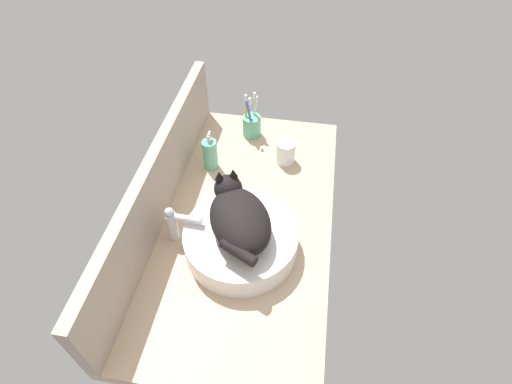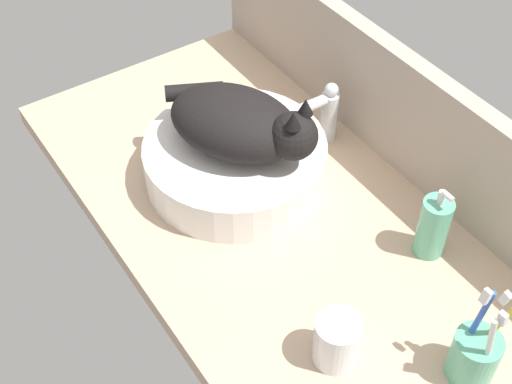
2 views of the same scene
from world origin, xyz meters
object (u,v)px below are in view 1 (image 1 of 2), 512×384
at_px(cat, 238,216).
at_px(faucet, 175,223).
at_px(sink_basin, 241,240).
at_px(toothbrush_cup, 252,125).
at_px(soap_dispenser, 210,154).
at_px(water_glass, 286,153).

bearing_deg(cat, faucet, 90.97).
height_order(sink_basin, cat, cat).
distance_m(cat, toothbrush_cup, 0.56).
xyz_separation_m(soap_dispenser, water_glass, (0.08, -0.27, -0.02)).
xyz_separation_m(sink_basin, soap_dispenser, (0.35, 0.18, 0.02)).
distance_m(sink_basin, soap_dispenser, 0.39).
relative_size(faucet, toothbrush_cup, 0.73).
xyz_separation_m(sink_basin, toothbrush_cup, (0.56, 0.07, 0.01)).
bearing_deg(sink_basin, soap_dispenser, 27.69).
height_order(sink_basin, soap_dispenser, soap_dispenser).
distance_m(soap_dispenser, toothbrush_cup, 0.24).
relative_size(soap_dispenser, toothbrush_cup, 0.82).
distance_m(cat, soap_dispenser, 0.38).
relative_size(faucet, water_glass, 1.54).
relative_size(soap_dispenser, water_glass, 1.73).
bearing_deg(sink_basin, faucet, 87.74).
relative_size(sink_basin, soap_dispenser, 2.28).
bearing_deg(soap_dispenser, sink_basin, -152.31).
height_order(faucet, soap_dispenser, soap_dispenser).
relative_size(sink_basin, cat, 1.16).
distance_m(sink_basin, faucet, 0.21).
distance_m(sink_basin, toothbrush_cup, 0.56).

